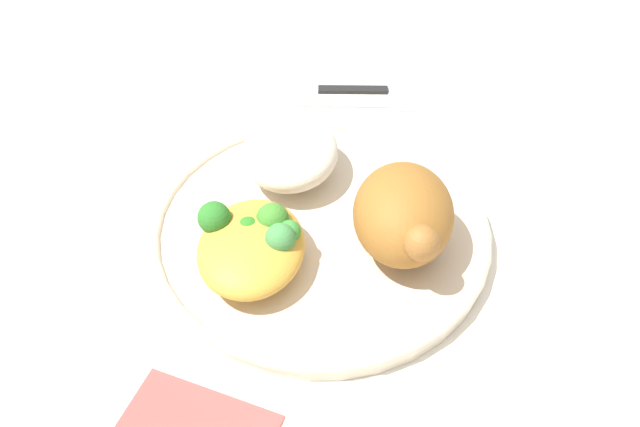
# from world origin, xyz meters

# --- Properties ---
(ground_plane) EXTENTS (2.00, 2.00, 0.00)m
(ground_plane) POSITION_xyz_m (0.00, 0.00, 0.00)
(ground_plane) COLOR white
(plate) EXTENTS (0.30, 0.30, 0.02)m
(plate) POSITION_xyz_m (0.00, 0.00, 0.01)
(plate) COLOR beige
(plate) RESTS_ON ground_plane
(roasted_chicken) EXTENTS (0.11, 0.08, 0.07)m
(roasted_chicken) POSITION_xyz_m (0.02, 0.07, 0.06)
(roasted_chicken) COLOR #955F26
(roasted_chicken) RESTS_ON plate
(rice_pile) EXTENTS (0.10, 0.09, 0.05)m
(rice_pile) POSITION_xyz_m (-0.06, -0.03, 0.04)
(rice_pile) COLOR white
(rice_pile) RESTS_ON plate
(mac_cheese_with_broccoli) EXTENTS (0.11, 0.09, 0.05)m
(mac_cheese_with_broccoli) POSITION_xyz_m (0.05, -0.05, 0.04)
(mac_cheese_with_broccoli) COLOR gold
(mac_cheese_with_broccoli) RESTS_ON plate
(fork) EXTENTS (0.03, 0.14, 0.01)m
(fork) POSITION_xyz_m (-0.20, 0.03, 0.00)
(fork) COLOR #B2B2B7
(fork) RESTS_ON ground_plane
(knife) EXTENTS (0.03, 0.19, 0.01)m
(knife) POSITION_xyz_m (-0.23, 0.06, 0.00)
(knife) COLOR black
(knife) RESTS_ON ground_plane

